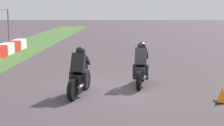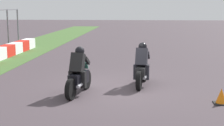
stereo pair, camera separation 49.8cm
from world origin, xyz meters
TOP-DOWN VIEW (x-y plane):
  - ground_plane at (0.00, 0.00)m, footprint 120.00×120.00m
  - rider_lane_a at (0.51, -1.01)m, footprint 2.04×0.59m
  - rider_lane_b at (-0.85, 0.99)m, footprint 2.03×0.61m
  - traffic_cone at (-1.59, -3.25)m, footprint 0.40×0.40m

SIDE VIEW (x-z plane):
  - ground_plane at x=0.00m, z-range 0.00..0.00m
  - traffic_cone at x=-1.59m, z-range -0.02..0.43m
  - rider_lane_a at x=0.51m, z-range -0.13..1.38m
  - rider_lane_b at x=-0.85m, z-range -0.13..1.38m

